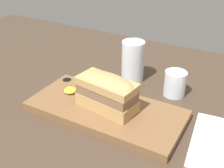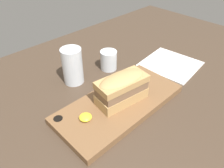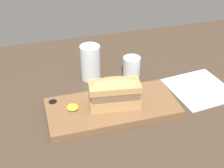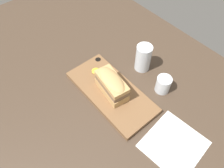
# 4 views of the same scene
# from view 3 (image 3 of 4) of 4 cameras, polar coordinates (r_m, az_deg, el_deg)

# --- Properties ---
(dining_table) EXTENTS (1.78, 1.19, 0.02)m
(dining_table) POSITION_cam_3_polar(r_m,az_deg,el_deg) (0.94, -1.11, -7.29)
(dining_table) COLOR #423326
(dining_table) RESTS_ON ground
(serving_board) EXTENTS (0.40, 0.18, 0.02)m
(serving_board) POSITION_cam_3_polar(r_m,az_deg,el_deg) (0.96, 0.03, -4.34)
(serving_board) COLOR brown
(serving_board) RESTS_ON dining_table
(sandwich) EXTENTS (0.16, 0.09, 0.09)m
(sandwich) POSITION_cam_3_polar(r_m,az_deg,el_deg) (0.93, 0.45, -1.38)
(sandwich) COLOR tan
(sandwich) RESTS_ON serving_board
(mustard_dollop) EXTENTS (0.04, 0.04, 0.01)m
(mustard_dollop) POSITION_cam_3_polar(r_m,az_deg,el_deg) (0.94, -7.21, -4.24)
(mustard_dollop) COLOR yellow
(mustard_dollop) RESTS_ON serving_board
(water_glass) EXTENTS (0.07, 0.07, 0.13)m
(water_glass) POSITION_cam_3_polar(r_m,az_deg,el_deg) (1.10, -3.95, 3.56)
(water_glass) COLOR silver
(water_glass) RESTS_ON dining_table
(wine_glass) EXTENTS (0.06, 0.06, 0.07)m
(wine_glass) POSITION_cam_3_polar(r_m,az_deg,el_deg) (1.12, 3.60, 3.04)
(wine_glass) COLOR silver
(wine_glass) RESTS_ON dining_table
(napkin) EXTENTS (0.21, 0.22, 0.00)m
(napkin) POSITION_cam_3_polar(r_m,az_deg,el_deg) (1.10, 15.69, -0.85)
(napkin) COLOR white
(napkin) RESTS_ON dining_table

